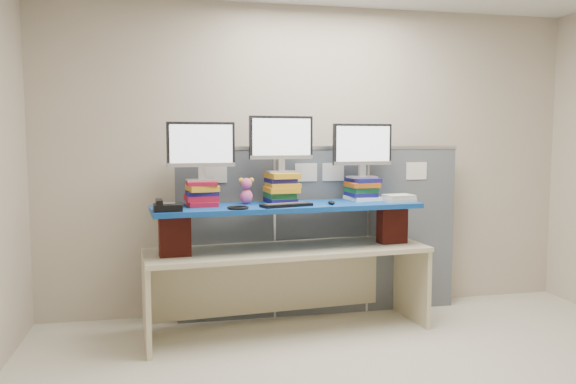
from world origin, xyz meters
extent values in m
cube|color=beige|center=(0.00, 0.00, 1.40)|extent=(5.00, 4.00, 2.80)
cube|color=#4F565D|center=(-0.87, 1.78, 0.75)|extent=(0.85, 0.05, 1.50)
cube|color=#4F565D|center=(0.00, 1.78, 0.75)|extent=(0.85, 0.05, 1.50)
cube|color=#4F565D|center=(0.87, 1.78, 0.75)|extent=(0.85, 0.05, 1.50)
cube|color=silver|center=(0.00, 1.78, 1.51)|extent=(2.60, 0.06, 0.03)
cube|color=white|center=(-0.95, 1.75, 1.30)|extent=(0.20, 0.00, 0.16)
cube|color=white|center=(-0.15, 1.75, 1.30)|extent=(0.20, 0.00, 0.16)
cube|color=white|center=(0.10, 1.75, 1.30)|extent=(0.20, 0.00, 0.16)
cube|color=white|center=(0.90, 1.75, 1.30)|extent=(0.20, 0.00, 0.16)
cube|color=beige|center=(-0.39, 1.38, 0.68)|extent=(2.36, 0.87, 0.04)
cube|color=beige|center=(-1.53, 1.28, 0.33)|extent=(0.09, 0.63, 0.66)
cube|color=beige|center=(0.74, 1.47, 0.33)|extent=(0.09, 0.63, 0.66)
cube|color=maroon|center=(-1.30, 1.25, 0.86)|extent=(0.25, 0.15, 0.32)
cube|color=maroon|center=(0.53, 1.41, 0.86)|extent=(0.25, 0.15, 0.32)
cube|color=#0B3E95|center=(-0.39, 1.38, 1.04)|extent=(2.22, 0.73, 0.04)
cube|color=maroon|center=(-1.09, 1.42, 1.08)|extent=(0.25, 0.31, 0.04)
cube|color=maroon|center=(-1.09, 1.44, 1.12)|extent=(0.27, 0.30, 0.05)
cube|color=navy|center=(-1.08, 1.44, 1.16)|extent=(0.26, 0.27, 0.03)
cube|color=gold|center=(-1.08, 1.44, 1.20)|extent=(0.26, 0.32, 0.05)
cube|color=maroon|center=(-1.09, 1.44, 1.24)|extent=(0.24, 0.29, 0.03)
cube|color=navy|center=(-0.43, 1.50, 1.08)|extent=(0.24, 0.31, 0.04)
cube|color=#1E7336|center=(-0.44, 1.50, 1.13)|extent=(0.23, 0.29, 0.05)
cube|color=gold|center=(-0.43, 1.49, 1.18)|extent=(0.27, 0.31, 0.04)
cube|color=gold|center=(-0.41, 1.48, 1.21)|extent=(0.26, 0.29, 0.04)
cube|color=navy|center=(-0.43, 1.50, 1.25)|extent=(0.24, 0.28, 0.04)
cube|color=gold|center=(-0.42, 1.50, 1.29)|extent=(0.27, 0.31, 0.05)
cube|color=white|center=(0.31, 1.56, 1.08)|extent=(0.27, 0.32, 0.03)
cube|color=navy|center=(0.30, 1.56, 1.11)|extent=(0.22, 0.29, 0.03)
cube|color=#1E7336|center=(0.30, 1.57, 1.16)|extent=(0.24, 0.28, 0.05)
cube|color=#BB5311|center=(0.30, 1.54, 1.20)|extent=(0.25, 0.28, 0.04)
cube|color=navy|center=(0.31, 1.56, 1.24)|extent=(0.26, 0.31, 0.04)
cube|color=#A8A8AD|center=(-1.08, 1.44, 1.27)|extent=(0.25, 0.17, 0.02)
cube|color=#A8A8AD|center=(-1.08, 1.44, 1.32)|extent=(0.06, 0.05, 0.10)
cube|color=black|center=(-1.08, 1.44, 1.55)|extent=(0.54, 0.08, 0.35)
cube|color=white|center=(-1.08, 1.42, 1.55)|extent=(0.49, 0.05, 0.31)
cube|color=#A8A8AD|center=(-0.43, 1.49, 1.32)|extent=(0.25, 0.17, 0.02)
cube|color=#A8A8AD|center=(-0.43, 1.49, 1.38)|extent=(0.06, 0.05, 0.10)
cube|color=black|center=(-0.43, 1.49, 1.60)|extent=(0.54, 0.08, 0.35)
cube|color=white|center=(-0.43, 1.47, 1.60)|extent=(0.49, 0.05, 0.31)
cube|color=#A8A8AD|center=(0.30, 1.56, 1.26)|extent=(0.25, 0.17, 0.02)
cube|color=#A8A8AD|center=(0.30, 1.56, 1.32)|extent=(0.06, 0.05, 0.10)
cube|color=black|center=(0.30, 1.56, 1.55)|extent=(0.54, 0.08, 0.35)
cube|color=white|center=(0.30, 1.54, 1.55)|extent=(0.49, 0.05, 0.31)
cube|color=black|center=(-0.44, 1.23, 1.08)|extent=(0.43, 0.24, 0.02)
cube|color=#333336|center=(-0.44, 1.23, 1.09)|extent=(0.37, 0.19, 0.00)
ellipsoid|color=black|center=(-0.05, 1.28, 1.08)|extent=(0.05, 0.10, 0.03)
cube|color=black|center=(-1.35, 1.15, 1.09)|extent=(0.22, 0.20, 0.05)
cube|color=#333336|center=(-1.35, 1.15, 1.12)|extent=(0.11, 0.11, 0.01)
cube|color=black|center=(-1.41, 1.14, 1.13)|extent=(0.06, 0.19, 0.04)
torus|color=black|center=(-0.83, 1.16, 1.07)|extent=(0.18, 0.18, 0.02)
ellipsoid|color=#D5518C|center=(-0.72, 1.46, 1.12)|extent=(0.10, 0.09, 0.12)
sphere|color=#D5518C|center=(-0.72, 1.46, 1.23)|extent=(0.09, 0.09, 0.09)
sphere|color=gold|center=(-0.77, 1.46, 1.26)|extent=(0.04, 0.04, 0.04)
sphere|color=gold|center=(-0.68, 1.46, 1.26)|extent=(0.04, 0.04, 0.04)
cube|color=beige|center=(0.57, 1.38, 1.08)|extent=(0.26, 0.22, 0.03)
cube|color=beige|center=(0.57, 1.38, 1.11)|extent=(0.25, 0.21, 0.03)
camera|label=1|loc=(-1.34, -3.06, 1.60)|focal=35.00mm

